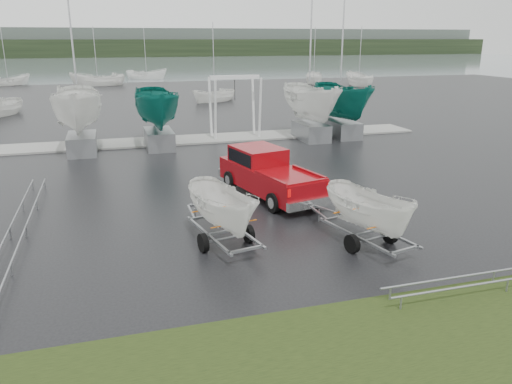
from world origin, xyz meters
The scene contains 24 objects.
ground_plane centered at (0.00, 0.00, 0.00)m, with size 120.00×120.00×0.00m, color black.
lake centered at (0.00, 100.00, -0.01)m, with size 300.00×300.00×0.00m, color slate.
grass_verge centered at (0.00, -11.00, 0.00)m, with size 40.00×40.00×0.00m, color black.
dock centered at (0.00, 13.00, 0.05)m, with size 30.00×3.00×0.12m, color gray.
treeline centered at (0.00, 170.00, 3.00)m, with size 300.00×8.00×6.00m, color black.
far_hill centered at (0.00, 178.00, 5.00)m, with size 300.00×6.00×10.00m, color #4C5651.
pickup_truck centered at (0.49, 0.31, 1.01)m, with size 3.24×6.13×1.94m.
trailer_hitched centered at (1.94, -5.94, 2.33)m, with size 1.96×3.77×4.26m.
trailer_parked centered at (-2.49, -4.56, 2.43)m, with size 1.90×3.76×4.45m.
boat_hoist centered at (2.33, 13.00, 2.67)m, with size 3.30×2.18×4.12m.
keelboat_0 centered at (-7.36, 11.00, 4.37)m, with size 2.75×3.20×10.92m.
keelboat_1 centered at (-2.91, 11.20, 4.02)m, with size 2.53×3.20×7.83m.
keelboat_2 centered at (6.97, 11.00, 4.11)m, with size 2.58×3.20×10.75m.
keelboat_3 centered at (9.34, 11.30, 4.05)m, with size 2.54×3.20×10.72m.
mast_rack_0 centered at (-9.00, 1.00, 0.35)m, with size 0.56×6.50×0.06m.
mast_rack_1 centered at (-9.00, -5.00, 0.35)m, with size 0.56×6.50×0.06m.
mast_rack_2 centered at (4.00, -9.50, 0.35)m, with size 7.00×0.56×0.06m.
moored_boat_0 centered at (-14.77, 28.62, 0.01)m, with size 3.01×3.05×11.03m.
moored_boat_1 centered at (-6.84, 55.89, 0.00)m, with size 3.10×3.03×11.77m.
moored_boat_2 centered at (5.14, 33.06, 0.01)m, with size 2.88×2.85×10.78m.
moored_boat_3 centered at (28.62, 45.73, 0.00)m, with size 3.23×3.29×11.74m.
moored_boat_4 centered at (-19.05, 59.93, 0.01)m, with size 3.18×3.15×11.10m.
moored_boat_5 centered at (0.74, 66.06, 0.00)m, with size 3.39×3.35×11.41m.
moored_boat_6 centered at (23.86, 50.74, 0.01)m, with size 3.18×3.22×11.23m.
Camera 1 is at (-5.74, -19.24, 6.44)m, focal length 35.00 mm.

